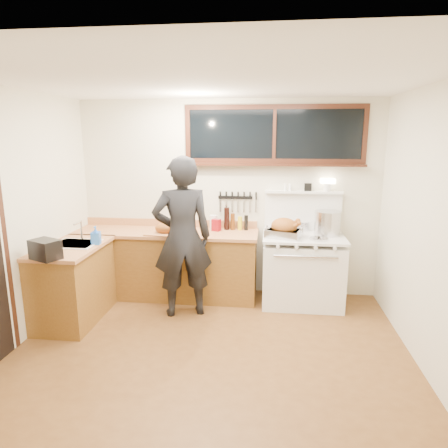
# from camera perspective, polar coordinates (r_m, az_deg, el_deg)

# --- Properties ---
(ground_plane) EXTENTS (4.00, 3.50, 0.02)m
(ground_plane) POSITION_cam_1_polar(r_m,az_deg,el_deg) (4.19, -2.11, -18.29)
(ground_plane) COLOR brown
(room_shell) EXTENTS (4.10, 3.60, 2.65)m
(room_shell) POSITION_cam_1_polar(r_m,az_deg,el_deg) (3.63, -2.33, 4.83)
(room_shell) COLOR beige
(room_shell) RESTS_ON ground
(counter_back) EXTENTS (2.44, 0.64, 1.00)m
(counter_back) POSITION_cam_1_polar(r_m,az_deg,el_deg) (5.45, -8.22, -5.56)
(counter_back) COLOR brown
(counter_back) RESTS_ON ground
(counter_left) EXTENTS (0.64, 1.09, 0.90)m
(counter_left) POSITION_cam_1_polar(r_m,az_deg,el_deg) (5.04, -20.69, -7.83)
(counter_left) COLOR brown
(counter_left) RESTS_ON ground
(sink_unit) EXTENTS (0.50, 0.45, 0.37)m
(sink_unit) POSITION_cam_1_polar(r_m,az_deg,el_deg) (4.98, -20.45, -3.28)
(sink_unit) COLOR white
(sink_unit) RESTS_ON counter_left
(vintage_stove) EXTENTS (1.02, 0.74, 1.59)m
(vintage_stove) POSITION_cam_1_polar(r_m,az_deg,el_deg) (5.26, 11.13, -6.21)
(vintage_stove) COLOR white
(vintage_stove) RESTS_ON ground
(back_window) EXTENTS (2.32, 0.13, 0.77)m
(back_window) POSITION_cam_1_polar(r_m,az_deg,el_deg) (5.27, 7.18, 11.67)
(back_window) COLOR black
(back_window) RESTS_ON room_shell
(knife_strip) EXTENTS (0.52, 0.03, 0.28)m
(knife_strip) POSITION_cam_1_polar(r_m,az_deg,el_deg) (5.36, 1.83, 3.68)
(knife_strip) COLOR black
(knife_strip) RESTS_ON room_shell
(man) EXTENTS (0.81, 0.66, 1.92)m
(man) POSITION_cam_1_polar(r_m,az_deg,el_deg) (4.73, -5.95, -1.93)
(man) COLOR black
(man) RESTS_ON ground
(soap_bottle) EXTENTS (0.11, 0.11, 0.21)m
(soap_bottle) POSITION_cam_1_polar(r_m,az_deg,el_deg) (4.85, -17.85, -1.54)
(soap_bottle) COLOR blue
(soap_bottle) RESTS_ON counter_left
(toaster) EXTENTS (0.35, 0.30, 0.20)m
(toaster) POSITION_cam_1_polar(r_m,az_deg,el_deg) (4.46, -24.17, -3.34)
(toaster) COLOR black
(toaster) RESTS_ON counter_left
(cutting_board) EXTENTS (0.48, 0.39, 0.14)m
(cutting_board) POSITION_cam_1_polar(r_m,az_deg,el_deg) (5.15, -8.49, -0.85)
(cutting_board) COLOR #B97949
(cutting_board) RESTS_ON counter_back
(roast_turkey) EXTENTS (0.49, 0.43, 0.24)m
(roast_turkey) POSITION_cam_1_polar(r_m,az_deg,el_deg) (4.99, 8.62, -0.73)
(roast_turkey) COLOR silver
(roast_turkey) RESTS_ON vintage_stove
(stockpot) EXTENTS (0.36, 0.36, 0.31)m
(stockpot) POSITION_cam_1_polar(r_m,az_deg,el_deg) (5.21, 14.58, 0.14)
(stockpot) COLOR silver
(stockpot) RESTS_ON vintage_stove
(saucepan) EXTENTS (0.16, 0.28, 0.12)m
(saucepan) POSITION_cam_1_polar(r_m,az_deg,el_deg) (5.41, 11.25, -0.27)
(saucepan) COLOR silver
(saucepan) RESTS_ON vintage_stove
(pot_lid) EXTENTS (0.26, 0.26, 0.04)m
(pot_lid) POSITION_cam_1_polar(r_m,az_deg,el_deg) (4.97, 13.39, -2.05)
(pot_lid) COLOR silver
(pot_lid) RESTS_ON vintage_stove
(coffee_tin) EXTENTS (0.13, 0.12, 0.16)m
(coffee_tin) POSITION_cam_1_polar(r_m,az_deg,el_deg) (5.27, -1.11, -0.15)
(coffee_tin) COLOR maroon
(coffee_tin) RESTS_ON counter_back
(pitcher) EXTENTS (0.13, 0.13, 0.19)m
(pitcher) POSITION_cam_1_polar(r_m,az_deg,el_deg) (5.36, -1.54, 0.25)
(pitcher) COLOR white
(pitcher) RESTS_ON counter_back
(bottle_cluster) EXTENTS (0.32, 0.07, 0.30)m
(bottle_cluster) POSITION_cam_1_polar(r_m,az_deg,el_deg) (5.32, 1.36, 0.47)
(bottle_cluster) COLOR black
(bottle_cluster) RESTS_ON counter_back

